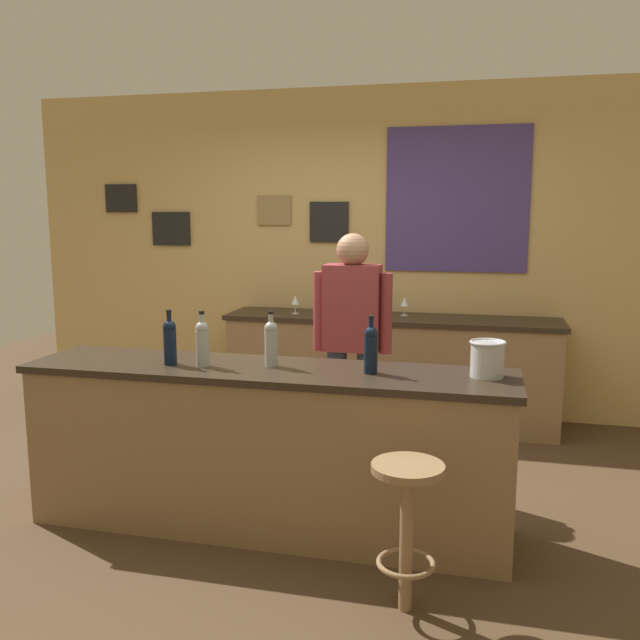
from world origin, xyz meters
TOP-DOWN VIEW (x-y plane):
  - ground_plane at (0.00, 0.00)m, footprint 10.00×10.00m
  - back_wall at (0.01, 2.03)m, footprint 6.00×0.09m
  - bar_counter at (0.00, -0.40)m, footprint 2.69×0.60m
  - side_counter at (0.40, 1.65)m, footprint 2.74×0.56m
  - bartender at (0.31, 0.44)m, footprint 0.52×0.21m
  - bar_stool at (0.84, -1.02)m, footprint 0.32×0.32m
  - wine_bottle_a at (-0.54, -0.46)m, footprint 0.07×0.07m
  - wine_bottle_b at (-0.35, -0.46)m, footprint 0.07×0.07m
  - wine_bottle_c at (0.02, -0.37)m, footprint 0.07×0.07m
  - wine_bottle_d at (0.57, -0.40)m, footprint 0.07×0.07m
  - ice_bucket at (1.16, -0.33)m, footprint 0.19×0.19m
  - wine_glass_a at (-0.41, 1.62)m, footprint 0.07×0.07m
  - wine_glass_b at (-0.09, 1.60)m, footprint 0.07×0.07m
  - wine_glass_c at (0.50, 1.73)m, footprint 0.07×0.07m
  - coffee_mug at (0.23, 1.71)m, footprint 0.12×0.08m

SIDE VIEW (x-z plane):
  - ground_plane at x=0.00m, z-range 0.00..0.00m
  - side_counter at x=0.40m, z-range 0.00..0.90m
  - bar_stool at x=0.84m, z-range 0.12..0.80m
  - bar_counter at x=0.00m, z-range 0.00..0.92m
  - bartender at x=0.31m, z-range 0.13..1.75m
  - coffee_mug at x=0.23m, z-range 0.90..1.00m
  - wine_glass_a at x=-0.41m, z-range 0.93..1.09m
  - wine_glass_b at x=-0.09m, z-range 0.93..1.09m
  - wine_glass_c at x=0.50m, z-range 0.93..1.09m
  - ice_bucket at x=1.16m, z-range 0.92..1.11m
  - wine_bottle_a at x=-0.54m, z-range 0.90..1.21m
  - wine_bottle_b at x=-0.35m, z-range 0.90..1.21m
  - wine_bottle_c at x=0.02m, z-range 0.90..1.21m
  - wine_bottle_d at x=0.57m, z-range 0.90..1.21m
  - back_wall at x=0.01m, z-range 0.01..2.81m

